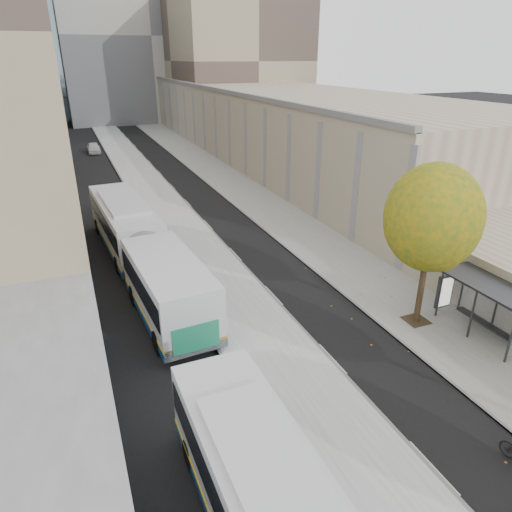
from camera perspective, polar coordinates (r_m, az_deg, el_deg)
bus_platform at (r=38.84m, az=-11.36°, el=5.82°), size 4.25×150.00×0.15m
sidewalk at (r=41.01m, az=-0.30°, el=7.19°), size 4.75×150.00×0.08m
building_tan at (r=70.89m, az=-0.62°, el=17.46°), size 18.00×92.00×8.00m
building_far_block at (r=98.91m, az=-14.01°, el=24.99°), size 30.00×18.00×30.00m
bus_shelter at (r=22.61m, az=27.42°, el=-4.05°), size 1.90×4.40×2.53m
tree_c at (r=21.29m, az=21.21°, el=4.44°), size 4.20×4.20×7.28m
bus_far at (r=26.91m, az=-14.26°, el=1.18°), size 4.02×19.06×3.15m
distant_car at (r=65.02m, az=-19.65°, el=12.61°), size 1.63×3.97×1.35m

